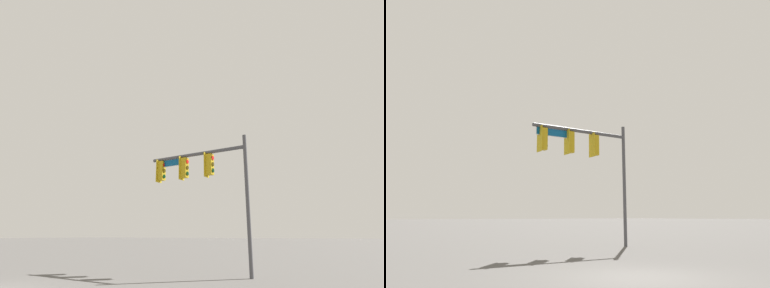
{
  "view_description": "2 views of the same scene",
  "coord_description": "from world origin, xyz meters",
  "views": [
    {
      "loc": [
        -11.33,
        5.88,
        1.82
      ],
      "look_at": [
        -4.77,
        -6.38,
        6.07
      ],
      "focal_mm": 28.0,
      "sensor_mm": 36.0,
      "label": 1
    },
    {
      "loc": [
        7.44,
        7.47,
        1.61
      ],
      "look_at": [
        -4.94,
        -9.54,
        5.67
      ],
      "focal_mm": 35.0,
      "sensor_mm": 36.0,
      "label": 2
    }
  ],
  "objects": [
    {
      "name": "ground_plane",
      "position": [
        0.0,
        0.0,
        0.0
      ],
      "size": [
        400.0,
        400.0,
        0.0
      ],
      "primitive_type": "plane",
      "color": "#514F4C"
    },
    {
      "name": "signal_pole_near",
      "position": [
        -4.31,
        -8.04,
        5.04
      ],
      "size": [
        5.78,
        0.71,
        6.63
      ],
      "color": "#47474C",
      "rests_on": "ground_plane"
    }
  ]
}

